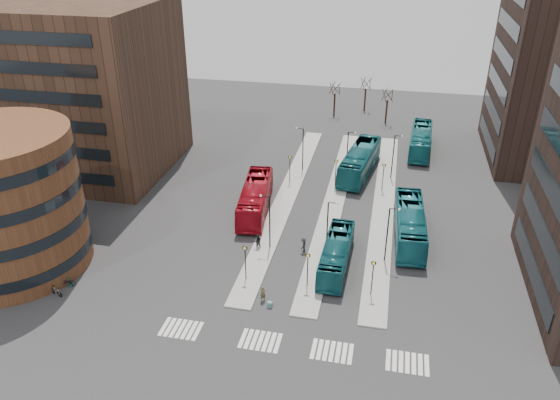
% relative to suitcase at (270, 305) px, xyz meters
% --- Properties ---
extents(ground, '(160.00, 160.00, 0.00)m').
position_rel_suitcase_xyz_m(ground, '(1.21, -8.43, -0.27)').
color(ground, '#2A2A2D').
rests_on(ground, ground).
extents(island_left, '(2.50, 45.00, 0.15)m').
position_rel_suitcase_xyz_m(island_left, '(-2.79, 21.57, -0.20)').
color(island_left, gray).
rests_on(island_left, ground).
extents(island_mid, '(2.50, 45.00, 0.15)m').
position_rel_suitcase_xyz_m(island_mid, '(3.21, 21.57, -0.20)').
color(island_mid, gray).
rests_on(island_mid, ground).
extents(island_right, '(2.50, 45.00, 0.15)m').
position_rel_suitcase_xyz_m(island_right, '(9.21, 21.57, -0.20)').
color(island_right, gray).
rests_on(island_right, ground).
extents(suitcase, '(0.45, 0.36, 0.55)m').
position_rel_suitcase_xyz_m(suitcase, '(0.00, 0.00, 0.00)').
color(suitcase, '#1C319B').
rests_on(suitcase, ground).
extents(red_bus, '(4.38, 12.74, 3.48)m').
position_rel_suitcase_xyz_m(red_bus, '(-5.71, 17.24, 1.46)').
color(red_bus, '#A20C1A').
rests_on(red_bus, ground).
extents(teal_bus_a, '(2.68, 10.56, 2.93)m').
position_rel_suitcase_xyz_m(teal_bus_a, '(5.05, 7.68, 1.19)').
color(teal_bus_a, '#12525B').
rests_on(teal_bus_a, ground).
extents(teal_bus_b, '(5.04, 13.58, 3.69)m').
position_rel_suitcase_xyz_m(teal_bus_b, '(5.51, 30.32, 1.57)').
color(teal_bus_b, '#135A62').
rests_on(teal_bus_b, ground).
extents(teal_bus_c, '(3.49, 12.73, 3.51)m').
position_rel_suitcase_xyz_m(teal_bus_c, '(12.16, 14.71, 1.48)').
color(teal_bus_c, '#166470').
rests_on(teal_bus_c, ground).
extents(teal_bus_d, '(3.58, 12.42, 3.42)m').
position_rel_suitcase_xyz_m(teal_bus_d, '(13.71, 40.20, 1.44)').
color(teal_bus_d, '#166970').
rests_on(teal_bus_d, ground).
extents(traveller, '(0.68, 0.64, 1.56)m').
position_rel_suitcase_xyz_m(traveller, '(-0.81, 0.75, 0.51)').
color(traveller, brown).
rests_on(traveller, ground).
extents(commuter_a, '(1.02, 0.91, 1.73)m').
position_rel_suitcase_xyz_m(commuter_a, '(-3.44, 9.21, 0.59)').
color(commuter_a, black).
rests_on(commuter_a, ground).
extents(commuter_b, '(0.65, 0.99, 1.57)m').
position_rel_suitcase_xyz_m(commuter_b, '(3.93, 6.47, 0.51)').
color(commuter_b, black).
rests_on(commuter_b, ground).
extents(commuter_c, '(0.81, 1.15, 1.62)m').
position_rel_suitcase_xyz_m(commuter_c, '(1.40, 9.63, 0.54)').
color(commuter_c, black).
rests_on(commuter_c, ground).
extents(bicycle_near, '(1.94, 1.24, 0.96)m').
position_rel_suitcase_xyz_m(bicycle_near, '(-19.79, -1.06, 0.21)').
color(bicycle_near, gray).
rests_on(bicycle_near, ground).
extents(bicycle_mid, '(1.70, 0.97, 0.98)m').
position_rel_suitcase_xyz_m(bicycle_mid, '(-19.79, -2.47, 0.22)').
color(bicycle_mid, gray).
rests_on(bicycle_mid, ground).
extents(bicycle_far, '(1.68, 0.61, 0.88)m').
position_rel_suitcase_xyz_m(bicycle_far, '(-19.79, -1.01, 0.17)').
color(bicycle_far, gray).
rests_on(bicycle_far, ground).
extents(crosswalk_stripes, '(22.35, 2.40, 0.01)m').
position_rel_suitcase_xyz_m(crosswalk_stripes, '(2.96, -4.43, -0.27)').
color(crosswalk_stripes, silver).
rests_on(crosswalk_stripes, ground).
extents(round_building, '(15.16, 15.16, 14.00)m').
position_rel_suitcase_xyz_m(round_building, '(-26.79, 1.57, 6.71)').
color(round_building, brown).
rests_on(round_building, ground).
extents(office_block, '(25.00, 20.12, 22.00)m').
position_rel_suitcase_xyz_m(office_block, '(-32.79, 25.55, 10.73)').
color(office_block, '#452D20').
rests_on(office_block, ground).
extents(sign_poles, '(12.45, 22.12, 3.65)m').
position_rel_suitcase_xyz_m(sign_poles, '(2.81, 14.56, 2.13)').
color(sign_poles, black).
rests_on(sign_poles, ground).
extents(lamp_posts, '(14.04, 20.24, 6.12)m').
position_rel_suitcase_xyz_m(lamp_posts, '(3.85, 19.57, 3.30)').
color(lamp_posts, black).
rests_on(lamp_posts, ground).
extents(bare_trees, '(10.97, 8.14, 5.90)m').
position_rel_suitcase_xyz_m(bare_trees, '(3.88, 54.23, 2.45)').
color(bare_trees, black).
rests_on(bare_trees, ground).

